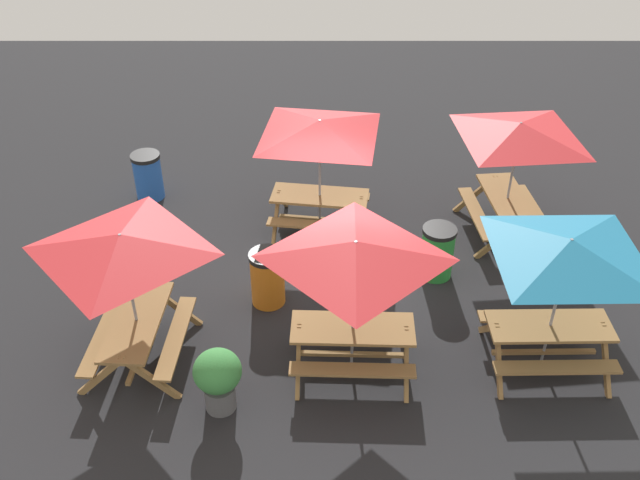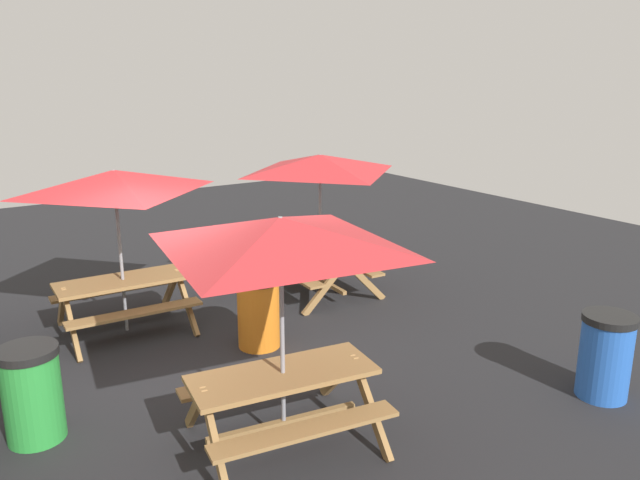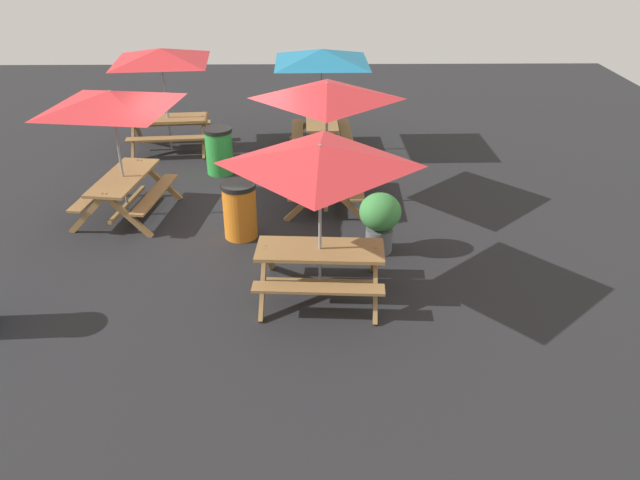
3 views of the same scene
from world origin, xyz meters
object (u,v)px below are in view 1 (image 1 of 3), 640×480
object	(u,v)px
picnic_table_1	(355,260)
potted_plant_0	(218,377)
picnic_table_0	(567,258)
trash_bin_blue	(148,176)
trash_bin_orange	(267,278)
picnic_table_2	(123,253)
trash_bin_green	(437,252)
picnic_table_4	(320,136)
picnic_table_3	(518,139)

from	to	relation	value
picnic_table_1	potted_plant_0	distance (m)	2.48
picnic_table_0	potted_plant_0	size ratio (longest dim) A/B	2.80
picnic_table_0	trash_bin_blue	xyz separation A→B (m)	(-6.85, 4.75, -1.49)
trash_bin_orange	potted_plant_0	distance (m)	2.37
picnic_table_2	potted_plant_0	bearing A→B (deg)	-123.72
trash_bin_orange	picnic_table_0	bearing A→B (deg)	-18.84
picnic_table_1	trash_bin_green	bearing A→B (deg)	56.74
picnic_table_1	trash_bin_green	xyz separation A→B (m)	(1.55, 2.21, -1.49)
picnic_table_4	picnic_table_1	bearing A→B (deg)	-74.59
trash_bin_blue	trash_bin_green	distance (m)	6.09
picnic_table_1	trash_bin_orange	size ratio (longest dim) A/B	2.38
picnic_table_4	picnic_table_2	bearing A→B (deg)	-119.94
picnic_table_3	picnic_table_4	xyz separation A→B (m)	(-3.49, 0.10, 0.00)
trash_bin_green	picnic_table_3	bearing A→B (deg)	42.33
picnic_table_3	trash_bin_orange	size ratio (longest dim) A/B	2.87
picnic_table_1	trash_bin_green	world-z (taller)	picnic_table_1
picnic_table_3	trash_bin_green	distance (m)	2.48
picnic_table_4	trash_bin_orange	xyz separation A→B (m)	(-0.86, -2.15, -1.49)
picnic_table_0	picnic_table_4	bearing A→B (deg)	132.27
picnic_table_1	trash_bin_orange	bearing A→B (deg)	133.75
picnic_table_2	trash_bin_blue	xyz separation A→B (m)	(-0.78, 4.64, -1.49)
picnic_table_4	potted_plant_0	xyz separation A→B (m)	(-1.40, -4.46, -1.39)
picnic_table_3	trash_bin_blue	bearing A→B (deg)	74.43
picnic_table_0	picnic_table_1	distance (m)	2.89
picnic_table_4	trash_bin_orange	bearing A→B (deg)	-103.90
trash_bin_green	trash_bin_blue	bearing A→B (deg)	154.82
trash_bin_blue	picnic_table_2	bearing A→B (deg)	-80.45
picnic_table_0	trash_bin_green	xyz separation A→B (m)	(-1.33, 2.16, -1.49)
trash_bin_green	potted_plant_0	distance (m)	4.58
picnic_table_1	picnic_table_4	distance (m)	3.67
picnic_table_0	picnic_table_3	size ratio (longest dim) A/B	1.00
picnic_table_4	trash_bin_green	distance (m)	2.90
picnic_table_0	picnic_table_1	size ratio (longest dim) A/B	1.21
potted_plant_0	picnic_table_2	bearing A→B (deg)	143.00
picnic_table_2	trash_bin_green	size ratio (longest dim) A/B	2.38
picnic_table_0	picnic_table_1	bearing A→B (deg)	-179.92
trash_bin_green	picnic_table_4	bearing A→B (deg)	144.92
picnic_table_3	trash_bin_green	bearing A→B (deg)	127.01
trash_bin_green	trash_bin_orange	size ratio (longest dim) A/B	1.00
trash_bin_blue	potted_plant_0	world-z (taller)	potted_plant_0
trash_bin_blue	potted_plant_0	distance (m)	5.99
picnic_table_3	trash_bin_orange	xyz separation A→B (m)	(-4.35, -2.05, -1.49)
picnic_table_3	trash_bin_blue	xyz separation A→B (m)	(-6.97, 1.26, -1.49)
picnic_table_1	potted_plant_0	bearing A→B (deg)	-154.69
picnic_table_2	picnic_table_4	size ratio (longest dim) A/B	0.83
trash_bin_blue	trash_bin_green	bearing A→B (deg)	-25.18
picnic_table_3	picnic_table_1	bearing A→B (deg)	134.29
picnic_table_0	picnic_table_2	xyz separation A→B (m)	(-6.07, 0.11, 0.00)
picnic_table_0	picnic_table_3	bearing A→B (deg)	87.03
picnic_table_1	picnic_table_2	distance (m)	3.18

